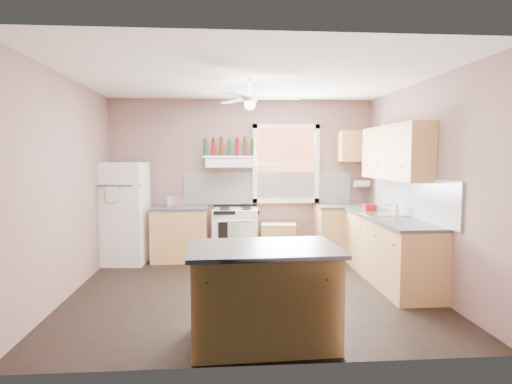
{
  "coord_description": "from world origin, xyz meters",
  "views": [
    {
      "loc": [
        -0.34,
        -5.39,
        1.73
      ],
      "look_at": [
        0.1,
        0.3,
        1.25
      ],
      "focal_mm": 30.0,
      "sensor_mm": 36.0,
      "label": 1
    }
  ],
  "objects": [
    {
      "name": "backsplash_right",
      "position": [
        2.23,
        0.3,
        1.18
      ],
      "size": [
        0.03,
        2.6,
        0.55
      ],
      "primitive_type": "cube",
      "color": "white",
      "rests_on": "wall_right"
    },
    {
      "name": "stove",
      "position": [
        -0.13,
        1.7,
        0.43
      ],
      "size": [
        0.79,
        0.71,
        0.86
      ],
      "primitive_type": "cube",
      "rotation": [
        0.0,
        0.0,
        -0.1
      ],
      "color": "white",
      "rests_on": "floor"
    },
    {
      "name": "cart",
      "position": [
        0.59,
        1.67,
        0.28
      ],
      "size": [
        0.61,
        0.45,
        0.57
      ],
      "primitive_type": "cube",
      "rotation": [
        0.0,
        0.0,
        -0.13
      ],
      "color": "#A98346",
      "rests_on": "floor"
    },
    {
      "name": "island_top",
      "position": [
        0.02,
        -1.53,
        0.88
      ],
      "size": [
        1.41,
        0.96,
        0.04
      ],
      "primitive_type": "cube",
      "rotation": [
        0.0,
        0.0,
        0.04
      ],
      "color": "#3D3D3F",
      "rests_on": "island"
    },
    {
      "name": "ceiling",
      "position": [
        0.0,
        0.0,
        2.7
      ],
      "size": [
        4.5,
        4.5,
        0.0
      ],
      "primitive_type": "plane",
      "color": "white",
      "rests_on": "ground"
    },
    {
      "name": "island",
      "position": [
        0.02,
        -1.53,
        0.43
      ],
      "size": [
        1.33,
        0.88,
        0.86
      ],
      "primitive_type": "cube",
      "rotation": [
        0.0,
        0.0,
        0.04
      ],
      "color": "#A98346",
      "rests_on": "floor"
    },
    {
      "name": "upper_cabinet_corner",
      "position": [
        1.95,
        1.83,
        1.9
      ],
      "size": [
        0.6,
        0.33,
        0.52
      ],
      "primitive_type": "cube",
      "color": "#A98346",
      "rests_on": "wall_back"
    },
    {
      "name": "base_cabinet_left",
      "position": [
        -1.06,
        1.7,
        0.43
      ],
      "size": [
        0.9,
        0.6,
        0.86
      ],
      "primitive_type": "cube",
      "color": "#A98346",
      "rests_on": "floor"
    },
    {
      "name": "sink",
      "position": [
        1.94,
        0.5,
        0.9
      ],
      "size": [
        0.55,
        0.45,
        0.03
      ],
      "primitive_type": "cube",
      "color": "silver",
      "rests_on": "counter_right"
    },
    {
      "name": "red_caddy",
      "position": [
        1.89,
        0.93,
        0.95
      ],
      "size": [
        0.19,
        0.13,
        0.1
      ],
      "primitive_type": "cube",
      "rotation": [
        0.0,
        0.0,
        0.04
      ],
      "color": "#A40E11",
      "rests_on": "counter_right"
    },
    {
      "name": "counter_left",
      "position": [
        -1.06,
        1.7,
        0.88
      ],
      "size": [
        0.92,
        0.62,
        0.04
      ],
      "primitive_type": "cube",
      "color": "#3D3D3F",
      "rests_on": "base_cabinet_left"
    },
    {
      "name": "toaster",
      "position": [
        -1.08,
        1.63,
        0.99
      ],
      "size": [
        0.32,
        0.25,
        0.18
      ],
      "primitive_type": "cube",
      "rotation": [
        0.0,
        0.0,
        -0.38
      ],
      "color": "silver",
      "rests_on": "counter_left"
    },
    {
      "name": "counter_corner",
      "position": [
        1.75,
        1.7,
        0.88
      ],
      "size": [
        1.02,
        0.62,
        0.04
      ],
      "primitive_type": "cube",
      "color": "#3D3D3F",
      "rests_on": "base_cabinet_corner"
    },
    {
      "name": "backsplash_back",
      "position": [
        0.45,
        1.99,
        1.18
      ],
      "size": [
        2.9,
        0.03,
        0.55
      ],
      "primitive_type": "cube",
      "color": "white",
      "rests_on": "wall_back"
    },
    {
      "name": "wine_bottles",
      "position": [
        -0.23,
        1.87,
        1.88
      ],
      "size": [
        0.86,
        0.06,
        0.31
      ],
      "color": "#143819",
      "rests_on": "bottle_shelf"
    },
    {
      "name": "upper_cabinet_right",
      "position": [
        2.08,
        0.5,
        1.78
      ],
      "size": [
        0.33,
        1.8,
        0.76
      ],
      "primitive_type": "cube",
      "color": "#A98346",
      "rests_on": "wall_right"
    },
    {
      "name": "wall_right",
      "position": [
        2.27,
        0.0,
        1.35
      ],
      "size": [
        0.05,
        4.0,
        2.7
      ],
      "primitive_type": "cube",
      "color": "#7B5C56",
      "rests_on": "ground"
    },
    {
      "name": "window_view",
      "position": [
        0.75,
        1.98,
        1.6
      ],
      "size": [
        1.0,
        0.02,
        1.2
      ],
      "primitive_type": "cube",
      "color": "brown",
      "rests_on": "wall_back"
    },
    {
      "name": "base_cabinet_right",
      "position": [
        1.95,
        0.3,
        0.43
      ],
      "size": [
        0.6,
        2.2,
        0.86
      ],
      "primitive_type": "cube",
      "color": "#A98346",
      "rests_on": "floor"
    },
    {
      "name": "range_hood",
      "position": [
        -0.23,
        1.75,
        1.62
      ],
      "size": [
        0.78,
        0.5,
        0.14
      ],
      "primitive_type": "cube",
      "color": "white",
      "rests_on": "wall_back"
    },
    {
      "name": "refrigerator",
      "position": [
        -1.93,
        1.59,
        0.82
      ],
      "size": [
        0.75,
        0.73,
        1.63
      ],
      "primitive_type": "cube",
      "rotation": [
        0.0,
        0.0,
        -0.09
      ],
      "color": "white",
      "rests_on": "floor"
    },
    {
      "name": "paper_towel",
      "position": [
        2.07,
        1.86,
        1.25
      ],
      "size": [
        0.26,
        0.12,
        0.12
      ],
      "primitive_type": "cylinder",
      "rotation": [
        0.0,
        1.57,
        0.0
      ],
      "color": "white",
      "rests_on": "wall_back"
    },
    {
      "name": "faucet",
      "position": [
        2.1,
        0.5,
        0.97
      ],
      "size": [
        0.03,
        0.03,
        0.14
      ],
      "primitive_type": "cylinder",
      "color": "silver",
      "rests_on": "sink"
    },
    {
      "name": "base_cabinet_corner",
      "position": [
        1.75,
        1.7,
        0.43
      ],
      "size": [
        1.0,
        0.6,
        0.86
      ],
      "primitive_type": "cube",
      "color": "#A98346",
      "rests_on": "floor"
    },
    {
      "name": "bottle_shelf",
      "position": [
        -0.23,
        1.87,
        1.72
      ],
      "size": [
        0.9,
        0.26,
        0.03
      ],
      "primitive_type": "cube",
      "color": "white",
      "rests_on": "range_hood"
    },
    {
      "name": "wall_back",
      "position": [
        0.0,
        2.02,
        1.35
      ],
      "size": [
        4.5,
        0.05,
        2.7
      ],
      "primitive_type": "cube",
      "color": "#7B5C56",
      "rests_on": "ground"
    },
    {
      "name": "floor",
      "position": [
        0.0,
        0.0,
        0.0
      ],
      "size": [
        4.5,
        4.5,
        0.0
      ],
      "primitive_type": "plane",
      "color": "black",
      "rests_on": "ground"
    },
    {
      "name": "wall_left",
      "position": [
        -2.27,
        0.0,
        1.35
      ],
      "size": [
        0.05,
        4.0,
        2.7
      ],
      "primitive_type": "cube",
      "color": "#7B5C56",
      "rests_on": "ground"
    },
    {
      "name": "window_frame",
      "position": [
        0.75,
        1.96,
        1.6
      ],
      "size": [
        1.16,
        0.07,
        1.36
      ],
      "primitive_type": "cube",
      "color": "white",
      "rests_on": "wall_back"
    },
    {
      "name": "soap_bottle",
      "position": [
        2.08,
        0.38,
        1.01
      ],
      "size": [
        0.11,
        0.11,
        0.21
      ],
      "primitive_type": "imported",
      "rotation": [
        0.0,
        0.0,
        5.79
      ],
      "color": "silver",
      "rests_on": "counter_right"
    },
    {
      "name": "ceiling_fan_hub",
      "position": [
        0.0,
        0.0,
        2.45
      ],
      "size": [
        0.2,
        0.2,
        0.08
      ],
      "primitive_type": "cylinder",
      "color": "white",
      "rests_on": "ceiling"
    },
    {
      "name": "counter_right",
      "position": [
        1.94,
        0.3,
        0.88
      ],
      "size": [
        0.62,
        2.22,
        0.04
      ],
      "primitive_type": "cube",
      "color": "#3D3D3F",
      "rests_on": "base_cabinet_right"
    }
  ]
}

